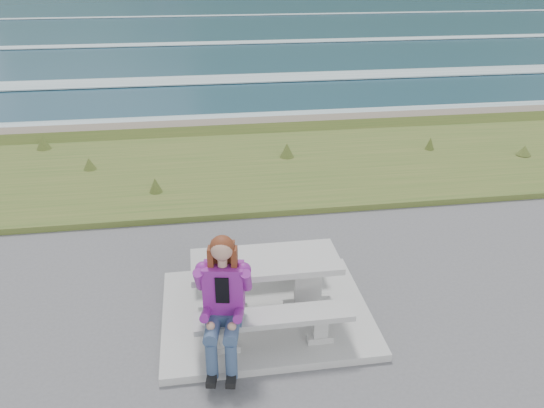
% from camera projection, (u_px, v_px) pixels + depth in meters
% --- Properties ---
extents(concrete_slab, '(2.60, 2.10, 0.10)m').
position_uv_depth(concrete_slab, '(266.00, 312.00, 6.77)').
color(concrete_slab, '#ACABA7').
rests_on(concrete_slab, ground).
extents(picnic_table, '(1.80, 0.75, 0.75)m').
position_uv_depth(picnic_table, '(266.00, 270.00, 6.49)').
color(picnic_table, '#ACABA7').
rests_on(picnic_table, concrete_slab).
extents(bench_landward, '(1.80, 0.35, 0.45)m').
position_uv_depth(bench_landward, '(274.00, 321.00, 5.97)').
color(bench_landward, '#ACABA7').
rests_on(bench_landward, concrete_slab).
extents(bench_seaward, '(1.80, 0.35, 0.45)m').
position_uv_depth(bench_seaward, '(259.00, 257.00, 7.22)').
color(bench_seaward, '#ACABA7').
rests_on(bench_seaward, concrete_slab).
extents(grass_verge, '(160.00, 4.50, 0.22)m').
position_uv_depth(grass_verge, '(233.00, 171.00, 11.25)').
color(grass_verge, '#3C5A21').
rests_on(grass_verge, ground).
extents(shore_drop, '(160.00, 0.80, 2.20)m').
position_uv_depth(shore_drop, '(224.00, 130.00, 13.84)').
color(shore_drop, '#6F6853').
rests_on(shore_drop, ground).
extents(ocean, '(1600.00, 1600.00, 0.09)m').
position_uv_depth(ocean, '(205.00, 68.00, 29.92)').
color(ocean, navy).
rests_on(ocean, ground).
extents(seated_woman, '(0.54, 0.81, 1.48)m').
position_uv_depth(seated_woman, '(223.00, 320.00, 5.69)').
color(seated_woman, navy).
rests_on(seated_woman, concrete_slab).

